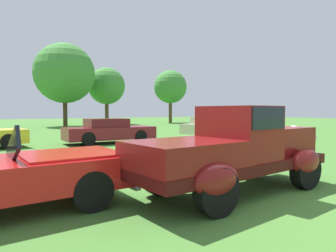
% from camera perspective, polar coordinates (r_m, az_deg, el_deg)
% --- Properties ---
extents(ground_plane, '(120.00, 120.00, 0.00)m').
position_cam_1_polar(ground_plane, '(6.21, 14.50, -12.19)').
color(ground_plane, '#42752D').
extents(feature_pickup_truck, '(4.59, 2.06, 1.70)m').
position_cam_1_polar(feature_pickup_truck, '(6.04, 12.66, -4.20)').
color(feature_pickup_truck, '#400B0B').
rests_on(feature_pickup_truck, ground_plane).
extents(neighbor_convertible, '(4.17, 1.83, 1.40)m').
position_cam_1_polar(neighbor_convertible, '(5.45, -28.65, -8.33)').
color(neighbor_convertible, red).
rests_on(neighbor_convertible, ground_plane).
extents(show_car_burgundy, '(4.45, 1.84, 1.22)m').
position_cam_1_polar(show_car_burgundy, '(15.22, -11.10, -0.94)').
color(show_car_burgundy, maroon).
rests_on(show_car_burgundy, ground_plane).
extents(show_car_cream, '(4.44, 2.83, 1.22)m').
position_cam_1_polar(show_car_cream, '(19.45, 7.79, -0.08)').
color(show_car_cream, beige).
rests_on(show_car_cream, ground_plane).
extents(treeline_far_left, '(6.18, 6.18, 8.56)m').
position_cam_1_polar(treeline_far_left, '(33.20, -19.08, 9.43)').
color(treeline_far_left, '#47331E').
rests_on(treeline_far_left, ground_plane).
extents(treeline_mid_left, '(4.41, 4.41, 6.79)m').
position_cam_1_polar(treeline_mid_left, '(37.06, -11.61, 7.44)').
color(treeline_mid_left, brown).
rests_on(treeline_mid_left, ground_plane).
extents(treeline_center, '(4.41, 4.41, 7.01)m').
position_cam_1_polar(treeline_center, '(40.42, 0.45, 7.42)').
color(treeline_center, brown).
rests_on(treeline_center, ground_plane).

